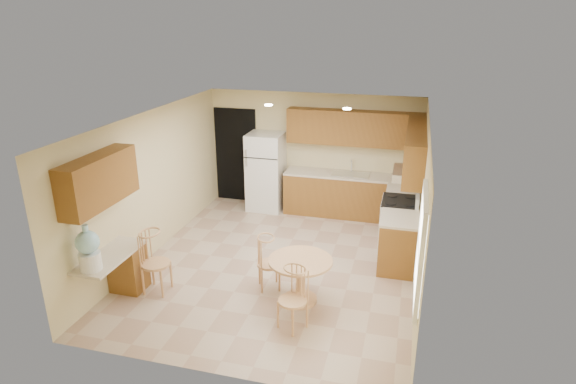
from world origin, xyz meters
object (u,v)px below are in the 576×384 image
(stove, at_px, (399,224))
(chair_desk, at_px, (152,259))
(dining_table, at_px, (300,274))
(water_crock, at_px, (88,250))
(chair_table_a, at_px, (267,260))
(chair_table_b, at_px, (291,296))
(refrigerator, at_px, (266,172))

(stove, bearing_deg, chair_desk, -143.83)
(dining_table, xyz_separation_m, water_crock, (-2.62, -1.13, 0.61))
(stove, xyz_separation_m, chair_desk, (-3.47, -2.54, 0.12))
(chair_table_a, xyz_separation_m, water_crock, (-2.07, -1.30, 0.54))
(chair_table_b, relative_size, water_crock, 1.35)
(refrigerator, xyz_separation_m, dining_table, (1.57, -3.39, -0.38))
(stove, xyz_separation_m, chair_table_b, (-1.25, -2.90, 0.07))
(chair_table_a, distance_m, chair_desk, 1.71)
(chair_table_a, bearing_deg, stove, 111.64)
(water_crock, bearing_deg, chair_table_b, 8.44)
(refrigerator, distance_m, chair_desk, 3.82)
(stove, distance_m, chair_table_a, 2.73)
(chair_desk, xyz_separation_m, water_crock, (-0.45, -0.76, 0.47))
(chair_table_b, distance_m, chair_desk, 2.25)
(chair_table_b, distance_m, water_crock, 2.75)
(stove, bearing_deg, dining_table, -120.96)
(chair_desk, height_order, water_crock, water_crock)
(chair_table_a, relative_size, chair_table_b, 0.98)
(stove, distance_m, chair_desk, 4.31)
(chair_table_a, xyz_separation_m, chair_table_b, (0.60, -0.90, 0.01))
(chair_table_a, bearing_deg, chair_table_b, 8.04)
(water_crock, bearing_deg, chair_desk, 59.35)
(dining_table, relative_size, water_crock, 1.43)
(stove, relative_size, dining_table, 1.17)
(chair_table_b, bearing_deg, refrigerator, -39.07)
(dining_table, distance_m, chair_desk, 2.21)
(stove, relative_size, chair_desk, 1.12)
(stove, height_order, dining_table, stove)
(chair_table_b, bearing_deg, water_crock, 37.87)
(dining_table, height_order, chair_table_a, chair_table_a)
(dining_table, xyz_separation_m, chair_table_a, (-0.55, 0.17, 0.07))
(refrigerator, relative_size, chair_table_a, 1.95)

